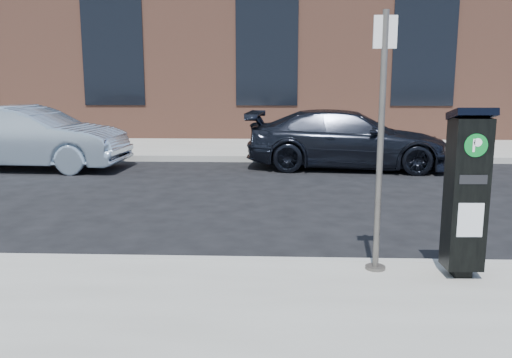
# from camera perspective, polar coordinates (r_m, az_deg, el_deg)

# --- Properties ---
(ground) EXTENTS (120.00, 120.00, 0.00)m
(ground) POSITION_cam_1_polar(r_m,az_deg,el_deg) (6.22, -1.34, -9.60)
(ground) COLOR black
(ground) RESTS_ON ground
(sidewalk_far) EXTENTS (60.00, 12.00, 0.15)m
(sidewalk_far) POSITION_cam_1_polar(r_m,az_deg,el_deg) (19.94, 1.24, 4.66)
(sidewalk_far) COLOR gray
(sidewalk_far) RESTS_ON ground
(curb_near) EXTENTS (60.00, 0.12, 0.16)m
(curb_near) POSITION_cam_1_polar(r_m,az_deg,el_deg) (6.18, -1.35, -9.01)
(curb_near) COLOR #9E9B93
(curb_near) RESTS_ON ground
(curb_far) EXTENTS (60.00, 0.12, 0.16)m
(curb_far) POSITION_cam_1_polar(r_m,az_deg,el_deg) (14.01, 0.76, 2.12)
(curb_far) COLOR #9E9B93
(curb_far) RESTS_ON ground
(building) EXTENTS (28.00, 10.05, 8.25)m
(building) POSITION_cam_1_polar(r_m,az_deg,el_deg) (22.91, 1.43, 15.64)
(building) COLOR brown
(building) RESTS_ON ground
(parking_kiosk) EXTENTS (0.41, 0.36, 1.72)m
(parking_kiosk) POSITION_cam_1_polar(r_m,az_deg,el_deg) (5.80, 21.25, -1.21)
(parking_kiosk) COLOR black
(parking_kiosk) RESTS_ON sidewalk_near
(sign_pole) EXTENTS (0.23, 0.21, 2.65)m
(sign_pole) POSITION_cam_1_polar(r_m,az_deg,el_deg) (5.67, 12.96, 3.43)
(sign_pole) COLOR #605B55
(sign_pole) RESTS_ON sidewalk_near
(car_silver) EXTENTS (4.63, 1.82, 1.50)m
(car_silver) POSITION_cam_1_polar(r_m,az_deg,el_deg) (13.91, -22.82, 4.03)
(car_silver) COLOR #96ABBF
(car_silver) RESTS_ON ground
(car_dark) EXTENTS (4.95, 2.36, 1.39)m
(car_dark) POSITION_cam_1_polar(r_m,az_deg,el_deg) (13.15, 9.62, 4.14)
(car_dark) COLOR black
(car_dark) RESTS_ON ground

